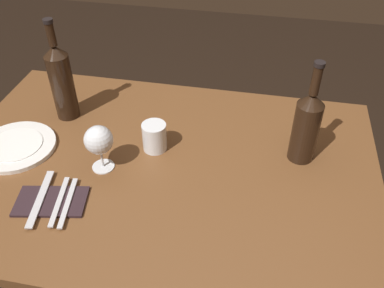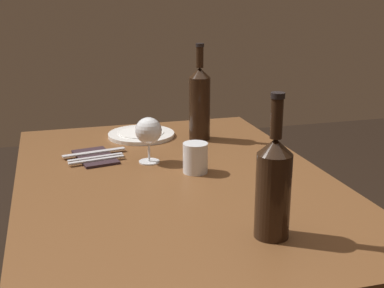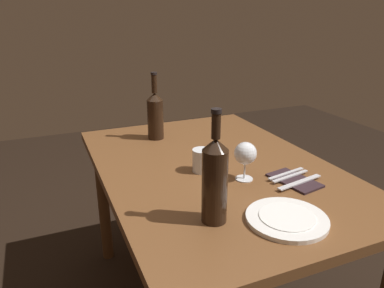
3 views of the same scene
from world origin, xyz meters
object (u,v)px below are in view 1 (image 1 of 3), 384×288
water_tumbler (155,138)px  fork_outer (68,202)px  wine_bottle_second (61,81)px  fork_inner (59,201)px  folded_napkin (51,201)px  wine_bottle (306,125)px  table_knife (40,198)px  wine_glass_left (99,141)px  dinner_plate (16,146)px

water_tumbler → fork_outer: bearing=58.9°
wine_bottle_second → fork_inner: 0.44m
folded_napkin → fork_outer: (-0.05, -0.00, 0.01)m
wine_bottle_second → wine_bottle: bearing=175.0°
table_knife → folded_napkin: bearing=180.0°
wine_bottle → folded_napkin: 0.75m
fork_inner → wine_glass_left: bearing=-111.5°
wine_bottle_second → folded_napkin: bearing=107.4°
water_tumbler → dinner_plate: size_ratio=0.37×
wine_glass_left → wine_bottle_second: bearing=-47.4°
wine_bottle → water_tumbler: bearing=6.0°
wine_bottle_second → table_knife: bearing=103.3°
folded_napkin → dinner_plate: bearing=-42.2°
wine_glass_left → table_knife: bearing=53.7°
fork_outer → wine_bottle_second: bearing=-66.2°
wine_bottle → wine_bottle_second: bearing=-5.0°
folded_napkin → water_tumbler: bearing=-128.1°
wine_bottle → table_knife: 0.77m
wine_glass_left → fork_outer: size_ratio=0.82×
wine_bottle → table_knife: bearing=25.1°
fork_inner → table_knife: same height
wine_glass_left → dinner_plate: wine_glass_left is taller
wine_bottle → wine_bottle_second: 0.79m
folded_napkin → wine_bottle_second: bearing=-72.6°
table_knife → wine_bottle: bearing=-154.9°
wine_bottle → fork_inner: bearing=26.9°
dinner_plate → water_tumbler: bearing=-168.7°
folded_napkin → table_knife: 0.03m
water_tumbler → wine_glass_left: bearing=41.9°
fork_inner → wine_bottle_second: bearing=-69.4°
wine_bottle_second → table_knife: wine_bottle_second is taller
wine_glass_left → water_tumbler: (-0.13, -0.12, -0.06)m
dinner_plate → folded_napkin: 0.29m
wine_glass_left → wine_bottle: wine_bottle is taller
wine_bottle_second → folded_napkin: wine_bottle_second is taller
wine_glass_left → dinner_plate: size_ratio=0.59×
wine_bottle → fork_outer: (0.61, 0.32, -0.11)m
dinner_plate → fork_outer: bearing=143.8°
wine_bottle_second → folded_napkin: (-0.12, 0.39, -0.13)m
folded_napkin → fork_outer: fork_outer is taller
water_tumbler → fork_outer: (0.17, 0.28, -0.03)m
wine_bottle_second → table_knife: (-0.09, 0.39, -0.13)m
wine_bottle → fork_outer: size_ratio=1.81×
wine_glass_left → wine_bottle: (-0.57, -0.16, 0.02)m
wine_glass_left → folded_napkin: wine_glass_left is taller
wine_bottle → water_tumbler: size_ratio=3.58×
wine_bottle → table_knife: size_ratio=1.55×
fork_inner → table_knife: size_ratio=0.85×
table_knife → wine_glass_left: bearing=-126.3°
wine_bottle → fork_inner: size_ratio=1.81×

